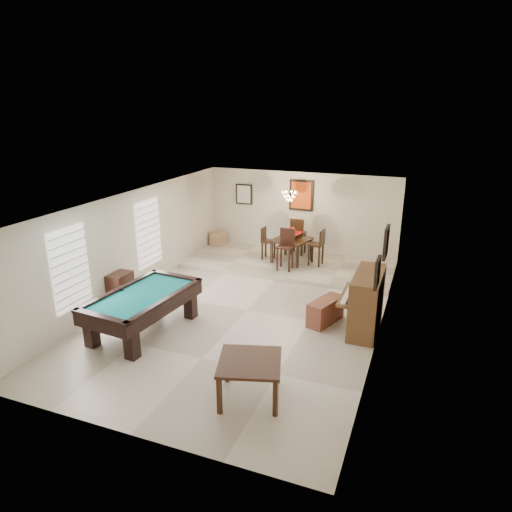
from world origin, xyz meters
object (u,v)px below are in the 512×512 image
Objects in this scene: piano_bench at (325,311)px; flower_vase at (292,231)px; dining_chair_south at (285,250)px; dining_chair_west at (268,244)px; square_table at (250,379)px; apothecary_chest at (121,291)px; dining_table at (291,248)px; upright_piano at (360,301)px; chandelier at (289,193)px; dining_chair_east at (316,247)px; corner_bench at (218,239)px; pool_table at (144,313)px; dining_chair_north at (298,236)px.

flower_vase is at bearing 118.37° from piano_bench.
dining_chair_south is 1.19× the size of dining_chair_west.
square_table is 6.66m from dining_chair_west.
apothecary_chest is 0.89× the size of dining_table.
dining_chair_west is at bearing 134.36° from upright_piano.
chandelier is at bearing 129.02° from upright_piano.
dining_chair_east is at bearing -2.38° from flower_vase.
dining_chair_south reaches higher than square_table.
corner_bench is at bearing 161.94° from chandelier.
piano_bench is (3.48, 1.75, -0.14)m from pool_table.
square_table reaches higher than corner_bench.
corner_bench is at bearing 142.44° from upright_piano.
dining_chair_west is 1.61× the size of chandelier.
upright_piano is at bearing -50.98° from chandelier.
square_table is at bearing -60.78° from corner_bench.
apothecary_chest reaches higher than piano_bench.
apothecary_chest is at bearing -34.48° from dining_chair_east.
flower_vase reaches higher than pool_table.
dining_chair_south is at bearing -80.91° from chandelier.
dining_chair_south is (2.87, 3.57, 0.26)m from apothecary_chest.
flower_vase reaches higher than corner_bench.
piano_bench is (0.54, 3.10, -0.07)m from square_table.
square_table is at bearing -27.28° from apothecary_chest.
dining_chair_south reaches higher than corner_bench.
upright_piano reaches higher than dining_chair_west.
dining_chair_south is at bearing -86.80° from flower_vase.
dining_chair_north is 1.07m from dining_chair_west.
chandelier is at bearing 101.74° from square_table.
dining_chair_east is (0.75, -0.03, -0.41)m from flower_vase.
corner_bench reaches higher than piano_bench.
corner_bench is (-5.24, 4.03, -0.30)m from upright_piano.
apothecary_chest is at bearing -123.29° from dining_table.
apothecary_chest is 5.01m from corner_bench.
pool_table reaches higher than corner_bench.
dining_chair_south is 1.61m from chandelier.
upright_piano is 3.17× the size of corner_bench.
upright_piano reaches higher than pool_table.
dining_table is 1.01× the size of dining_chair_west.
pool_table is 2.82× the size of apothecary_chest.
flower_vase is 2.91m from corner_bench.
dining_chair_south is at bearing -86.80° from dining_table.
apothecary_chest is at bearing -123.90° from chandelier.
chandelier reaches higher than apothecary_chest.
chandelier is at bearing 56.10° from apothecary_chest.
pool_table is at bearing -108.53° from dining_table.
chandelier reaches higher than upright_piano.
chandelier reaches higher than square_table.
corner_bench is (-3.48, 0.73, -0.31)m from dining_chair_east.
pool_table is 6.07m from dining_chair_north.
dining_chair_west is at bearing 136.27° from dining_chair_south.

